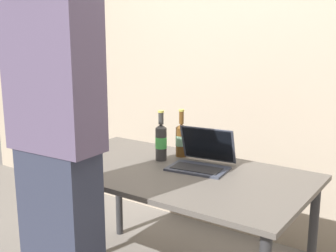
{
  "coord_description": "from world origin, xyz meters",
  "views": [
    {
      "loc": [
        1.27,
        -1.86,
        1.48
      ],
      "look_at": [
        -0.02,
        0.0,
        0.99
      ],
      "focal_mm": 44.67,
      "sensor_mm": 36.0,
      "label": 1
    }
  ],
  "objects_px": {
    "beer_bottle_green": "(181,139)",
    "person_figure": "(57,148)",
    "beer_bottle_dark": "(161,141)",
    "laptop": "(202,158)"
  },
  "relations": [
    {
      "from": "beer_bottle_green",
      "to": "person_figure",
      "type": "height_order",
      "value": "person_figure"
    },
    {
      "from": "beer_bottle_green",
      "to": "beer_bottle_dark",
      "type": "height_order",
      "value": "beer_bottle_dark"
    },
    {
      "from": "laptop",
      "to": "beer_bottle_green",
      "type": "bearing_deg",
      "value": 151.3
    },
    {
      "from": "beer_bottle_dark",
      "to": "laptop",
      "type": "bearing_deg",
      "value": 4.02
    },
    {
      "from": "laptop",
      "to": "beer_bottle_green",
      "type": "xyz_separation_m",
      "value": [
        -0.22,
        0.12,
        0.06
      ]
    },
    {
      "from": "laptop",
      "to": "person_figure",
      "type": "relative_size",
      "value": 0.19
    },
    {
      "from": "laptop",
      "to": "beer_bottle_dark",
      "type": "height_order",
      "value": "beer_bottle_dark"
    },
    {
      "from": "laptop",
      "to": "person_figure",
      "type": "distance_m",
      "value": 0.89
    },
    {
      "from": "laptop",
      "to": "beer_bottle_dark",
      "type": "distance_m",
      "value": 0.28
    },
    {
      "from": "beer_bottle_green",
      "to": "person_figure",
      "type": "relative_size",
      "value": 0.16
    }
  ]
}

